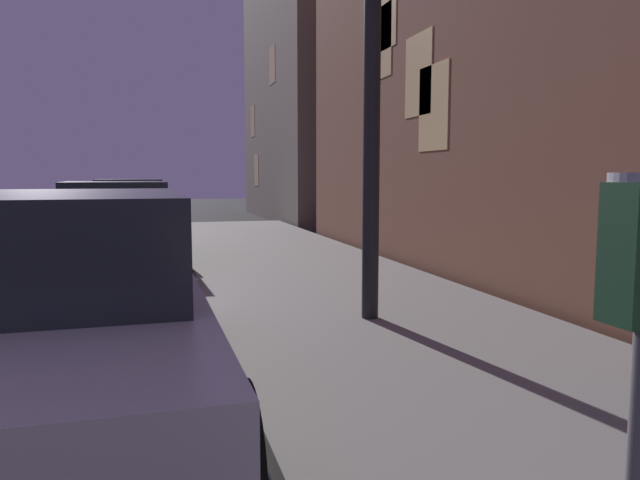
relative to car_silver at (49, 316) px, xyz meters
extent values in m
cube|color=black|center=(1.56, -2.72, 0.70)|extent=(0.01, 0.08, 0.11)
cube|color=#B7B7BF|center=(0.00, 0.02, -0.14)|extent=(1.76, 4.31, 0.64)
cube|color=#1E2328|center=(0.00, -0.06, 0.44)|extent=(1.53, 2.13, 0.56)
cylinder|color=black|center=(0.84, 1.36, -0.38)|extent=(0.23, 0.66, 0.66)
cylinder|color=black|center=(0.88, -1.30, -0.38)|extent=(0.23, 0.66, 0.66)
cube|color=#19592D|center=(0.00, 6.72, -0.14)|extent=(1.98, 4.36, 0.64)
cube|color=#1E2328|center=(0.00, 6.62, 0.44)|extent=(1.66, 2.22, 0.56)
cylinder|color=black|center=(-0.96, 8.00, -0.38)|extent=(0.25, 0.67, 0.66)
cylinder|color=black|center=(0.83, 8.09, -0.38)|extent=(0.25, 0.67, 0.66)
cylinder|color=black|center=(-0.83, 5.36, -0.38)|extent=(0.25, 0.67, 0.66)
cylinder|color=black|center=(0.96, 5.44, -0.38)|extent=(0.25, 0.67, 0.66)
cube|color=black|center=(0.00, 13.40, -0.14)|extent=(1.99, 4.39, 0.64)
cube|color=#1E2328|center=(0.01, 13.17, 0.44)|extent=(1.71, 2.28, 0.56)
cylinder|color=black|center=(-0.99, 14.73, -0.38)|extent=(0.24, 0.66, 0.66)
cylinder|color=black|center=(0.92, 14.77, -0.38)|extent=(0.24, 0.66, 0.66)
cylinder|color=black|center=(-0.92, 12.03, -0.38)|extent=(0.24, 0.66, 0.66)
cylinder|color=black|center=(0.99, 12.08, -0.38)|extent=(0.24, 0.66, 0.66)
cylinder|color=black|center=(2.61, 1.63, 2.28)|extent=(0.16, 0.16, 5.67)
cube|color=#F2D17F|center=(4.47, 4.07, 1.77)|extent=(0.06, 0.90, 1.20)
cube|color=#F2D17F|center=(4.47, 4.58, 2.30)|extent=(0.06, 0.90, 1.20)
cube|color=#F2D17F|center=(4.47, 5.90, 3.52)|extent=(0.06, 0.90, 1.20)
cube|color=#F2D17F|center=(4.47, 6.08, 3.07)|extent=(0.06, 0.90, 1.20)
cube|color=#6B6056|center=(8.51, 16.93, 3.66)|extent=(8.12, 9.41, 8.73)
cube|color=#F2D17F|center=(4.47, 18.92, 1.02)|extent=(0.06, 0.90, 1.20)
cube|color=#F2D17F|center=(4.47, 19.67, 2.92)|extent=(0.06, 0.90, 1.20)
cube|color=#F2D17F|center=(4.47, 15.66, 4.37)|extent=(0.06, 0.90, 1.20)
camera|label=1|loc=(0.60, -3.73, 0.82)|focal=33.57mm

